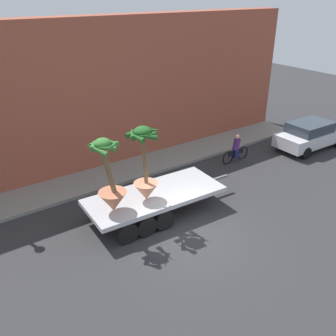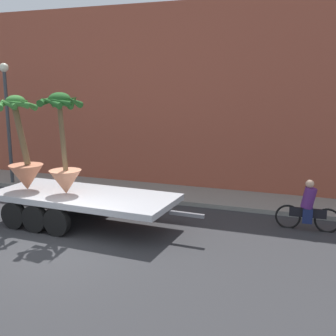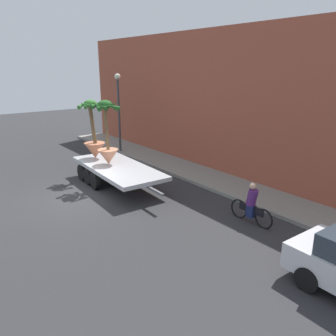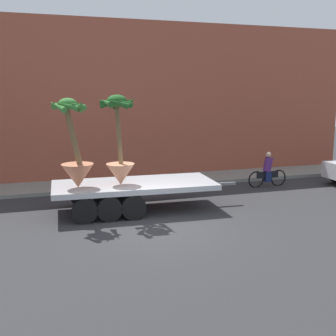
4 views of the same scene
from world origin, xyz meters
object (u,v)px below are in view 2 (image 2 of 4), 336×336
potted_palm_rear (64,151)px  cyclist (308,208)px  street_lamp (7,108)px  potted_palm_middle (24,156)px  flatbed_trailer (78,200)px

potted_palm_rear → cyclist: size_ratio=1.62×
potted_palm_rear → cyclist: bearing=16.6°
street_lamp → potted_palm_rear: bearing=-34.9°
potted_palm_middle → street_lamp: street_lamp is taller
flatbed_trailer → potted_palm_rear: 1.54m
cyclist → potted_palm_middle: bearing=-166.1°
flatbed_trailer → potted_palm_middle: potted_palm_middle is taller
potted_palm_rear → flatbed_trailer: bearing=34.7°
potted_palm_middle → street_lamp: 5.03m
potted_palm_middle → potted_palm_rear: bearing=0.4°
flatbed_trailer → street_lamp: size_ratio=1.36×
potted_palm_middle → cyclist: bearing=13.9°
potted_palm_rear → potted_palm_middle: size_ratio=1.03×
cyclist → street_lamp: 12.11m
flatbed_trailer → street_lamp: 6.59m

